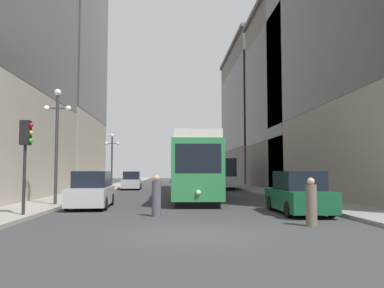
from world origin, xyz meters
TOP-DOWN VIEW (x-y plane):
  - ground_plane at (0.00, 0.00)m, footprint 200.00×200.00m
  - sidewalk_left at (-7.40, 40.00)m, footprint 2.79×120.00m
  - sidewalk_right at (7.40, 40.00)m, footprint 2.79×120.00m
  - streetcar at (0.79, 13.43)m, footprint 3.08×12.80m
  - transit_bus at (4.27, 30.86)m, footprint 2.59×11.90m
  - parked_car_left_near at (-4.70, 28.70)m, footprint 2.00×4.56m
  - parked_car_left_mid at (-4.70, 8.32)m, footprint 2.03×4.69m
  - parked_car_right_far at (4.70, 5.03)m, footprint 1.95×4.81m
  - pedestrian_crossing_near at (-1.33, 4.35)m, footprint 0.37×0.37m
  - pedestrian_crossing_far at (3.88, 1.21)m, footprint 0.36×0.36m
  - traffic_light_near_left at (-6.38, 3.88)m, footprint 0.47×0.36m
  - lamp_post_left_near at (-6.60, 8.76)m, footprint 1.41×0.36m
  - lamp_post_left_far at (-6.60, 27.86)m, footprint 1.41×0.36m
  - building_left_midblock at (-15.33, 30.21)m, footprint 13.68×15.35m
  - building_right_corner at (15.33, 29.33)m, footprint 13.68×16.83m
  - building_right_midblock at (16.26, 49.95)m, footprint 15.54×22.71m
  - building_right_far at (13.95, 14.43)m, footprint 10.92×24.46m

SIDE VIEW (x-z plane):
  - ground_plane at x=0.00m, z-range 0.00..0.00m
  - sidewalk_left at x=-7.40m, z-range 0.00..0.15m
  - sidewalk_right at x=7.40m, z-range 0.00..0.15m
  - pedestrian_crossing_far at x=3.88m, z-range -0.06..1.54m
  - pedestrian_crossing_near at x=-1.33m, z-range -0.06..1.60m
  - parked_car_left_near at x=-4.70m, z-range -0.07..1.75m
  - parked_car_left_mid at x=-4.70m, z-range -0.07..1.75m
  - parked_car_right_far at x=4.70m, z-range -0.07..1.75m
  - transit_bus at x=4.27m, z-range 0.22..3.67m
  - streetcar at x=0.79m, z-range 0.16..4.05m
  - traffic_light_near_left at x=-6.38m, z-range 1.13..4.75m
  - lamp_post_left_far at x=-6.60m, z-range 1.01..6.43m
  - lamp_post_left_near at x=-6.60m, z-range 1.05..6.95m
  - building_right_corner at x=15.33m, z-range 0.29..20.57m
  - building_right_midblock at x=16.26m, z-range 0.31..21.80m
  - building_right_far at x=13.95m, z-range 0.37..24.97m
  - building_left_midblock at x=-15.33m, z-range 0.48..30.93m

